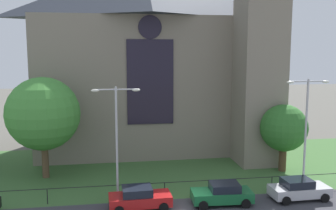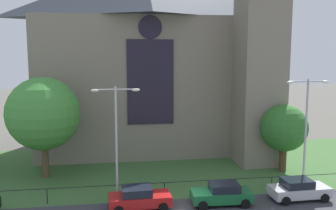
{
  "view_description": "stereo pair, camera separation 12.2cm",
  "coord_description": "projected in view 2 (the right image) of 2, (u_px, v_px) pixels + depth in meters",
  "views": [
    {
      "loc": [
        -5.7,
        -23.81,
        10.59
      ],
      "look_at": [
        -0.74,
        8.0,
        6.03
      ],
      "focal_mm": 40.6,
      "sensor_mm": 36.0,
      "label": 1
    },
    {
      "loc": [
        -5.58,
        -23.82,
        10.59
      ],
      "look_at": [
        -0.74,
        8.0,
        6.03
      ],
      "focal_mm": 40.6,
      "sensor_mm": 36.0,
      "label": 2
    }
  ],
  "objects": [
    {
      "name": "iron_railing",
      "position": [
        164.0,
        184.0,
        27.67
      ],
      "size": [
        33.21,
        0.07,
        1.13
      ],
      "color": "black",
      "rests_on": "ground"
    },
    {
      "name": "tree_right_near",
      "position": [
        284.0,
        128.0,
        33.36
      ],
      "size": [
        4.15,
        4.15,
        5.99
      ],
      "color": "#4C3823",
      "rests_on": "ground"
    },
    {
      "name": "parked_car_red",
      "position": [
        139.0,
        198.0,
        25.73
      ],
      "size": [
        4.25,
        2.13,
        1.51
      ],
      "rotation": [
        0.0,
        0.0,
        0.03
      ],
      "color": "#B21919",
      "rests_on": "ground"
    },
    {
      "name": "tree_left_near",
      "position": [
        43.0,
        114.0,
        31.44
      ],
      "size": [
        6.09,
        6.09,
        8.52
      ],
      "color": "brown",
      "rests_on": "ground"
    },
    {
      "name": "parked_car_green",
      "position": [
        222.0,
        194.0,
        26.47
      ],
      "size": [
        4.28,
        2.19,
        1.51
      ],
      "rotation": [
        0.0,
        0.0,
        3.09
      ],
      "color": "#196033",
      "rests_on": "ground"
    },
    {
      "name": "streetlamp_near",
      "position": [
        116.0,
        129.0,
        26.47
      ],
      "size": [
        3.37,
        0.26,
        8.19
      ],
      "color": "#B2B2B7",
      "rests_on": "ground"
    },
    {
      "name": "streetlamp_far",
      "position": [
        306.0,
        120.0,
        28.56
      ],
      "size": [
        3.37,
        0.26,
        8.58
      ],
      "color": "#B2B2B7",
      "rests_on": "ground"
    },
    {
      "name": "grass_verge",
      "position": [
        176.0,
        172.0,
        33.47
      ],
      "size": [
        120.0,
        20.0,
        0.01
      ],
      "primitive_type": "cube",
      "color": "#3D6633",
      "rests_on": "ground"
    },
    {
      "name": "parked_car_silver",
      "position": [
        299.0,
        189.0,
        27.32
      ],
      "size": [
        4.24,
        2.11,
        1.51
      ],
      "rotation": [
        0.0,
        0.0,
        0.03
      ],
      "color": "#B7B7BC",
      "rests_on": "ground"
    },
    {
      "name": "church_building",
      "position": [
        152.0,
        54.0,
        40.87
      ],
      "size": [
        23.2,
        16.2,
        26.0
      ],
      "color": "gray",
      "rests_on": "ground"
    },
    {
      "name": "ground",
      "position": [
        173.0,
        166.0,
        35.43
      ],
      "size": [
        160.0,
        160.0,
        0.0
      ],
      "primitive_type": "plane",
      "color": "#56544C"
    }
  ]
}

